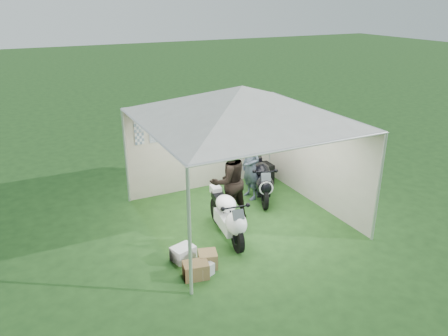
{
  "coord_description": "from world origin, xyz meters",
  "views": [
    {
      "loc": [
        -4.18,
        -7.68,
        4.66
      ],
      "look_at": [
        -0.23,
        0.35,
        1.14
      ],
      "focal_mm": 35.0,
      "sensor_mm": 36.0,
      "label": 1
    }
  ],
  "objects": [
    {
      "name": "crate_0",
      "position": [
        -1.75,
        -0.98,
        0.14
      ],
      "size": [
        0.49,
        0.43,
        0.28
      ],
      "primitive_type": "cube",
      "rotation": [
        0.0,
        0.0,
        0.29
      ],
      "color": "silver",
      "rests_on": "ground"
    },
    {
      "name": "crate_3",
      "position": [
        -1.75,
        -1.6,
        0.15
      ],
      "size": [
        0.49,
        0.39,
        0.29
      ],
      "primitive_type": "cube",
      "rotation": [
        0.0,
        0.0,
        -0.18
      ],
      "color": "brown",
      "rests_on": "ground"
    },
    {
      "name": "crate_2",
      "position": [
        -1.59,
        -1.6,
        0.11
      ],
      "size": [
        0.38,
        0.35,
        0.23
      ],
      "primitive_type": "cube",
      "rotation": [
        0.0,
        0.0,
        0.37
      ],
      "color": "#B3B8BC",
      "rests_on": "ground"
    },
    {
      "name": "person_blue_jacket",
      "position": [
        0.75,
        0.86,
        0.82
      ],
      "size": [
        0.43,
        0.62,
        1.63
      ],
      "primitive_type": "imported",
      "rotation": [
        0.0,
        0.0,
        -1.51
      ],
      "color": "slate",
      "rests_on": "ground"
    },
    {
      "name": "person_dark_jacket",
      "position": [
        -0.25,
        0.11,
        0.93
      ],
      "size": [
        1.01,
        0.85,
        1.86
      ],
      "primitive_type": "imported",
      "rotation": [
        0.0,
        0.0,
        3.31
      ],
      "color": "black",
      "rests_on": "ground"
    },
    {
      "name": "canopy_tent",
      "position": [
        -0.0,
        0.03,
        2.58
      ],
      "size": [
        5.66,
        5.66,
        3.0
      ],
      "color": "silver",
      "rests_on": "ground"
    },
    {
      "name": "crate_1",
      "position": [
        -1.43,
        -1.39,
        0.15
      ],
      "size": [
        0.41,
        0.41,
        0.3
      ],
      "primitive_type": "cube",
      "rotation": [
        0.0,
        0.0,
        -0.28
      ],
      "color": "olive",
      "rests_on": "ground"
    },
    {
      "name": "motorcycle_white",
      "position": [
        -0.62,
        -0.63,
        0.51
      ],
      "size": [
        0.55,
        1.84,
        0.91
      ],
      "rotation": [
        0.0,
        0.0,
        -0.12
      ],
      "color": "black",
      "rests_on": "ground"
    },
    {
      "name": "ground",
      "position": [
        0.0,
        0.0,
        0.0
      ],
      "size": [
        80.0,
        80.0,
        0.0
      ],
      "primitive_type": "plane",
      "color": "#20451A",
      "rests_on": "ground"
    },
    {
      "name": "paddock_stand",
      "position": [
        1.28,
        1.46,
        0.14
      ],
      "size": [
        0.43,
        0.35,
        0.28
      ],
      "primitive_type": "cube",
      "rotation": [
        0.0,
        0.0,
        -0.39
      ],
      "color": "#0D0ED4",
      "rests_on": "ground"
    },
    {
      "name": "equipment_box",
      "position": [
        1.45,
        1.51,
        0.27
      ],
      "size": [
        0.54,
        0.43,
        0.54
      ],
      "primitive_type": "cube",
      "rotation": [
        0.0,
        0.0,
        0.0
      ],
      "color": "black",
      "rests_on": "ground"
    },
    {
      "name": "motorcycle_black",
      "position": [
        0.96,
        0.69,
        0.5
      ],
      "size": [
        0.92,
        1.74,
        0.9
      ],
      "rotation": [
        0.0,
        0.0,
        -0.39
      ],
      "color": "black",
      "rests_on": "ground"
    }
  ]
}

